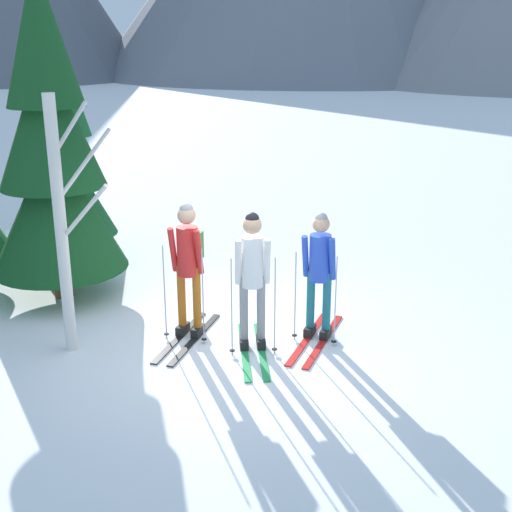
% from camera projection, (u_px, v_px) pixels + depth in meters
% --- Properties ---
extents(ground_plane, '(400.00, 400.00, 0.00)m').
position_uv_depth(ground_plane, '(235.00, 342.00, 8.90)').
color(ground_plane, white).
extents(skier_in_red, '(0.65, 1.70, 1.84)m').
position_uv_depth(skier_in_red, '(188.00, 261.00, 8.80)').
color(skier_in_red, black).
rests_on(skier_in_red, ground).
extents(skier_in_white, '(0.60, 1.69, 1.82)m').
position_uv_depth(skier_in_white, '(252.00, 273.00, 8.43)').
color(skier_in_white, green).
rests_on(skier_in_white, ground).
extents(skier_in_blue, '(0.76, 1.75, 1.73)m').
position_uv_depth(skier_in_blue, '(320.00, 269.00, 8.76)').
color(skier_in_blue, red).
rests_on(skier_in_blue, ground).
extents(pine_tree_near, '(1.52, 1.52, 3.66)m').
position_uv_depth(pine_tree_near, '(71.00, 163.00, 12.11)').
color(pine_tree_near, '#51381E').
rests_on(pine_tree_near, ground).
extents(pine_tree_far, '(2.03, 2.03, 4.90)m').
position_uv_depth(pine_tree_far, '(51.00, 153.00, 9.80)').
color(pine_tree_far, '#51381E').
rests_on(pine_tree_far, ground).
extents(birch_tree_slender, '(0.81, 1.01, 3.25)m').
position_uv_depth(birch_tree_slender, '(63.00, 223.00, 8.19)').
color(birch_tree_slender, silver).
rests_on(birch_tree_slender, ground).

